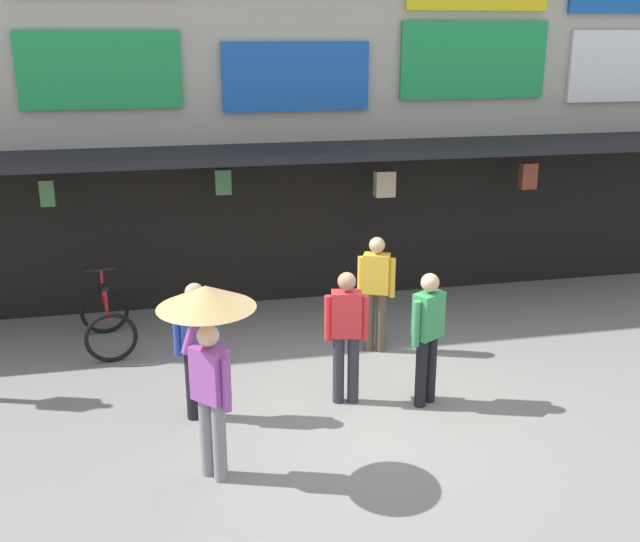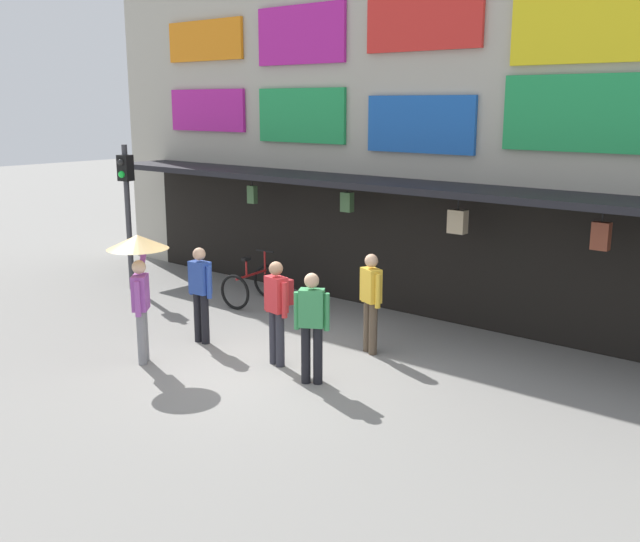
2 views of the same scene
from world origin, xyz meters
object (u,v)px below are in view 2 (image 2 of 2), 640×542
at_px(traffic_light_near, 127,194).
at_px(pedestrian_in_green, 278,305).
at_px(bicycle_parked, 252,285).
at_px(pedestrian_with_umbrella, 139,262).
at_px(pedestrian_in_purple, 200,290).
at_px(pedestrian_in_yellow, 312,322).
at_px(pedestrian_in_red, 371,298).

xyz_separation_m(traffic_light_near, pedestrian_in_green, (5.87, -1.45, -1.16)).
distance_m(bicycle_parked, pedestrian_with_umbrella, 4.05).
bearing_deg(bicycle_parked, pedestrian_in_green, -38.36).
bearing_deg(pedestrian_in_purple, bicycle_parked, 116.19).
bearing_deg(pedestrian_in_yellow, bicycle_parked, 146.19).
relative_size(pedestrian_in_purple, pedestrian_in_yellow, 1.00).
bearing_deg(pedestrian_in_red, bicycle_parked, 165.96).
height_order(pedestrian_in_purple, pedestrian_in_green, same).
bearing_deg(pedestrian_in_purple, pedestrian_in_yellow, -4.71).
distance_m(pedestrian_in_red, pedestrian_in_purple, 2.94).
distance_m(traffic_light_near, pedestrian_with_umbrella, 5.02).
relative_size(pedestrian_with_umbrella, pedestrian_in_yellow, 1.24).
bearing_deg(pedestrian_in_red, pedestrian_in_purple, -150.54).
bearing_deg(pedestrian_in_yellow, pedestrian_in_red, 95.34).
xyz_separation_m(bicycle_parked, pedestrian_in_purple, (1.17, -2.38, 0.55)).
bearing_deg(pedestrian_in_purple, pedestrian_in_red, 29.46).
bearing_deg(bicycle_parked, pedestrian_in_red, -14.04).
xyz_separation_m(pedestrian_in_red, pedestrian_in_purple, (-2.56, -1.44, 0.00)).
height_order(traffic_light_near, pedestrian_with_umbrella, traffic_light_near).
xyz_separation_m(bicycle_parked, pedestrian_in_green, (2.95, -2.33, 0.59)).
bearing_deg(bicycle_parked, pedestrian_with_umbrella, -71.42).
bearing_deg(pedestrian_in_yellow, pedestrian_in_purple, 175.29).
relative_size(pedestrian_in_purple, pedestrian_with_umbrella, 0.81).
xyz_separation_m(pedestrian_in_red, pedestrian_with_umbrella, (-2.50, -2.72, 0.69)).
relative_size(pedestrian_in_green, pedestrian_in_yellow, 1.00).
bearing_deg(pedestrian_in_yellow, pedestrian_in_green, 163.99).
height_order(traffic_light_near, pedestrian_in_red, traffic_light_near).
bearing_deg(pedestrian_in_red, pedestrian_with_umbrella, -132.50).
distance_m(pedestrian_with_umbrella, pedestrian_in_green, 2.27).
xyz_separation_m(pedestrian_in_purple, pedestrian_with_umbrella, (0.06, -1.28, 0.69)).
bearing_deg(pedestrian_with_umbrella, pedestrian_in_purple, 92.72).
xyz_separation_m(bicycle_parked, pedestrian_with_umbrella, (1.23, -3.66, 1.25)).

